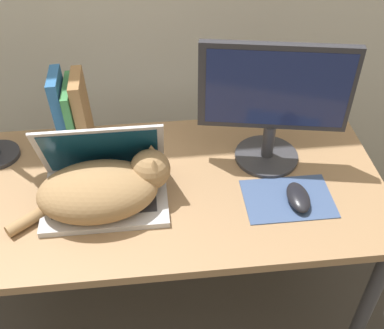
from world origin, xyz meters
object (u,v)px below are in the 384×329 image
(cat, at_px, (105,188))
(computer_mouse, at_px, (298,197))
(external_monitor, at_px, (274,101))
(book_row, at_px, (73,114))
(laptop, at_px, (104,183))

(cat, bearing_deg, computer_mouse, -4.15)
(external_monitor, height_order, book_row, external_monitor)
(laptop, xyz_separation_m, book_row, (-0.09, 0.23, 0.08))
(laptop, xyz_separation_m, external_monitor, (0.48, 0.11, 0.16))
(computer_mouse, bearing_deg, laptop, 170.92)
(cat, height_order, external_monitor, external_monitor)
(computer_mouse, relative_size, book_row, 0.44)
(cat, distance_m, external_monitor, 0.52)
(laptop, bearing_deg, book_row, 111.72)
(laptop, relative_size, computer_mouse, 2.97)
(computer_mouse, xyz_separation_m, book_row, (-0.62, 0.31, 0.10))
(cat, bearing_deg, book_row, 109.14)
(cat, distance_m, computer_mouse, 0.52)
(external_monitor, distance_m, computer_mouse, 0.27)
(cat, xyz_separation_m, external_monitor, (0.48, 0.16, 0.14))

